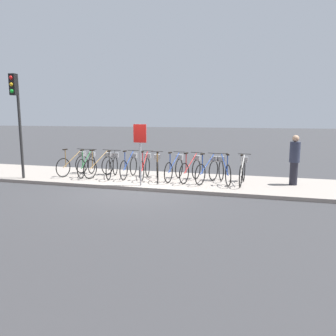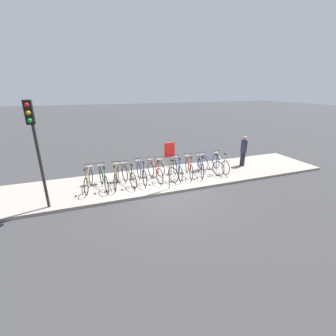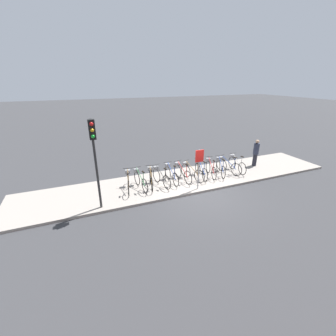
# 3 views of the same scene
# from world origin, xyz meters

# --- Properties ---
(ground_plane) EXTENTS (120.00, 120.00, 0.00)m
(ground_plane) POSITION_xyz_m (0.00, 0.00, 0.00)
(ground_plane) COLOR #38383A
(sidewalk) EXTENTS (17.61, 3.17, 0.12)m
(sidewalk) POSITION_xyz_m (0.00, 1.59, 0.06)
(sidewalk) COLOR #9E9389
(sidewalk) RESTS_ON ground_plane
(parked_bicycle_0) EXTENTS (0.55, 1.71, 1.07)m
(parked_bicycle_0) POSITION_xyz_m (-3.22, 1.51, 0.58)
(parked_bicycle_0) COLOR black
(parked_bicycle_0) RESTS_ON sidewalk
(parked_bicycle_1) EXTENTS (0.46, 1.74, 1.07)m
(parked_bicycle_1) POSITION_xyz_m (-2.63, 1.49, 0.58)
(parked_bicycle_1) COLOR black
(parked_bicycle_1) RESTS_ON sidewalk
(parked_bicycle_2) EXTENTS (0.56, 1.71, 1.07)m
(parked_bicycle_2) POSITION_xyz_m (-2.06, 1.48, 0.58)
(parked_bicycle_2) COLOR black
(parked_bicycle_2) RESTS_ON sidewalk
(parked_bicycle_3) EXTENTS (0.51, 1.72, 1.07)m
(parked_bicycle_3) POSITION_xyz_m (-1.54, 1.45, 0.58)
(parked_bicycle_3) COLOR black
(parked_bicycle_3) RESTS_ON sidewalk
(parked_bicycle_4) EXTENTS (0.46, 1.75, 1.07)m
(parked_bicycle_4) POSITION_xyz_m (-0.90, 1.59, 0.58)
(parked_bicycle_4) COLOR black
(parked_bicycle_4) RESTS_ON sidewalk
(parked_bicycle_5) EXTENTS (0.46, 1.74, 1.07)m
(parked_bicycle_5) POSITION_xyz_m (-0.26, 1.57, 0.58)
(parked_bicycle_5) COLOR black
(parked_bicycle_5) RESTS_ON sidewalk
(parked_bicycle_6) EXTENTS (0.68, 1.67, 1.07)m
(parked_bicycle_6) POSITION_xyz_m (0.25, 1.46, 0.58)
(parked_bicycle_6) COLOR black
(parked_bicycle_6) RESTS_ON sidewalk
(parked_bicycle_7) EXTENTS (0.46, 1.74, 1.07)m
(parked_bicycle_7) POSITION_xyz_m (0.89, 1.55, 0.58)
(parked_bicycle_7) COLOR black
(parked_bicycle_7) RESTS_ON sidewalk
(parked_bicycle_8) EXTENTS (0.56, 1.71, 1.07)m
(parked_bicycle_8) POSITION_xyz_m (1.52, 1.52, 0.58)
(parked_bicycle_8) COLOR black
(parked_bicycle_8) RESTS_ON sidewalk
(parked_bicycle_9) EXTENTS (0.67, 1.67, 1.07)m
(parked_bicycle_9) POSITION_xyz_m (2.13, 1.45, 0.58)
(parked_bicycle_9) COLOR black
(parked_bicycle_9) RESTS_ON sidewalk
(parked_bicycle_10) EXTENTS (0.70, 1.66, 1.07)m
(parked_bicycle_10) POSITION_xyz_m (2.67, 1.50, 0.58)
(parked_bicycle_10) COLOR black
(parked_bicycle_10) RESTS_ON sidewalk
(parked_bicycle_11) EXTENTS (0.46, 1.75, 1.07)m
(parked_bicycle_11) POSITION_xyz_m (3.31, 1.51, 0.58)
(parked_bicycle_11) COLOR black
(parked_bicycle_11) RESTS_ON sidewalk
(pedestrian) EXTENTS (0.34, 0.34, 1.69)m
(pedestrian) POSITION_xyz_m (4.98, 1.81, 1.01)
(pedestrian) COLOR #23232D
(pedestrian) RESTS_ON sidewalk
(traffic_light) EXTENTS (0.24, 0.40, 3.80)m
(traffic_light) POSITION_xyz_m (-4.70, 0.24, 2.84)
(traffic_light) COLOR #2D2D2D
(traffic_light) RESTS_ON sidewalk
(sign_post) EXTENTS (0.44, 0.07, 2.05)m
(sign_post) POSITION_xyz_m (0.03, 0.29, 1.52)
(sign_post) COLOR #99999E
(sign_post) RESTS_ON sidewalk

